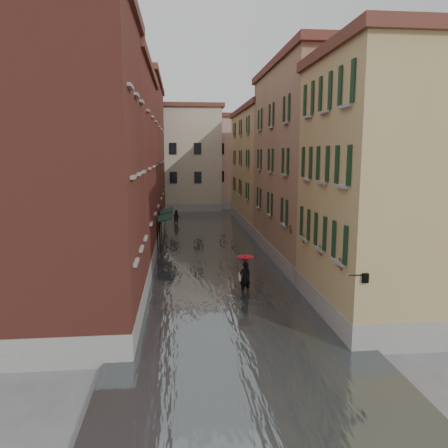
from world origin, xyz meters
TOP-DOWN VIEW (x-y plane):
  - ground at (0.00, 0.00)m, footprint 120.00×120.00m
  - floodwater at (0.00, 13.00)m, footprint 10.00×60.00m
  - building_left_near at (-7.00, -2.00)m, footprint 6.00×8.00m
  - building_left_mid at (-7.00, 9.00)m, footprint 6.00×14.00m
  - building_left_far at (-7.00, 24.00)m, footprint 6.00×16.00m
  - building_right_near at (7.00, -2.00)m, footprint 6.00×8.00m
  - building_right_mid at (7.00, 9.00)m, footprint 6.00×14.00m
  - building_right_far at (7.00, 24.00)m, footprint 6.00×16.00m
  - building_end_cream at (-3.00, 38.00)m, footprint 12.00×9.00m
  - building_end_pink at (6.00, 40.00)m, footprint 10.00×9.00m
  - awning_near at (-3.48, 12.89)m, footprint 1.09×3.33m
  - awning_far at (-3.49, 16.66)m, footprint 1.09×2.96m
  - wall_lantern at (4.33, -6.00)m, footprint 0.71×0.22m
  - window_planters at (4.12, -0.72)m, footprint 0.59×8.68m
  - pedestrian_main at (1.12, 1.55)m, footprint 0.95×0.95m
  - pedestrian_far at (-2.63, 24.79)m, footprint 0.81×0.66m

SIDE VIEW (x-z plane):
  - ground at x=0.00m, z-range 0.00..0.00m
  - floodwater at x=0.00m, z-range 0.00..0.20m
  - pedestrian_far at x=-2.63m, z-range 0.00..1.57m
  - pedestrian_main at x=1.12m, z-range 0.21..2.27m
  - awning_far at x=-3.49m, z-range 1.07..3.87m
  - awning_near at x=-3.48m, z-range 1.07..3.87m
  - wall_lantern at x=4.33m, z-range 2.83..3.18m
  - window_planters at x=4.12m, z-range 3.09..3.93m
  - building_right_near at x=7.00m, z-range 0.00..11.50m
  - building_right_far at x=7.00m, z-range 0.00..11.50m
  - building_end_pink at x=6.00m, z-range 0.00..12.00m
  - building_left_mid at x=-7.00m, z-range 0.00..12.50m
  - building_left_near at x=-7.00m, z-range 0.00..13.00m
  - building_right_mid at x=7.00m, z-range 0.00..13.00m
  - building_end_cream at x=-3.00m, z-range 0.00..13.00m
  - building_left_far at x=-7.00m, z-range 0.00..14.00m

